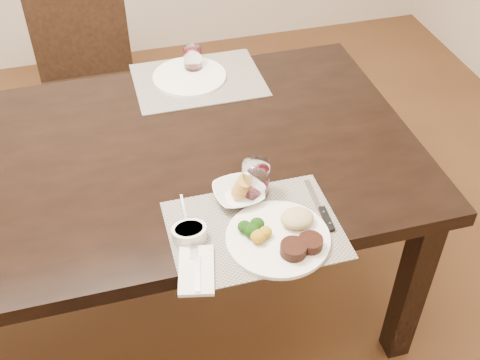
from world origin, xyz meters
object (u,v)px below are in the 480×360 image
object	(u,v)px
chair_far	(88,76)
steak_knife	(323,213)
cracker_bowl	(238,193)
dinner_plate	(283,236)
far_plate	(189,77)
wine_glass_near	(256,180)

from	to	relation	value
chair_far	steak_knife	bearing A→B (deg)	-66.36
steak_knife	cracker_bowl	xyz separation A→B (m)	(-0.21, 0.12, 0.01)
dinner_plate	far_plate	bearing A→B (deg)	118.00
dinner_plate	wine_glass_near	size ratio (longest dim) A/B	2.59
cracker_bowl	wine_glass_near	world-z (taller)	wine_glass_near
far_plate	cracker_bowl	bearing A→B (deg)	-89.61
wine_glass_near	steak_knife	bearing A→B (deg)	-40.48
dinner_plate	steak_knife	bearing A→B (deg)	46.95
chair_far	far_plate	size ratio (longest dim) A/B	3.37
far_plate	wine_glass_near	bearing A→B (deg)	-84.97
cracker_bowl	wine_glass_near	bearing A→B (deg)	9.41
steak_knife	wine_glass_near	bearing A→B (deg)	142.59
cracker_bowl	far_plate	size ratio (longest dim) A/B	0.56
dinner_plate	steak_knife	xyz separation A→B (m)	(0.14, 0.06, -0.01)
steak_knife	far_plate	size ratio (longest dim) A/B	0.81
wine_glass_near	cracker_bowl	bearing A→B (deg)	-170.59
chair_far	cracker_bowl	size ratio (longest dim) A/B	5.97
chair_far	dinner_plate	bearing A→B (deg)	-72.33
dinner_plate	far_plate	size ratio (longest dim) A/B	1.04
chair_far	far_plate	bearing A→B (deg)	-55.66
steak_knife	cracker_bowl	size ratio (longest dim) A/B	1.43
chair_far	dinner_plate	distance (m)	1.48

